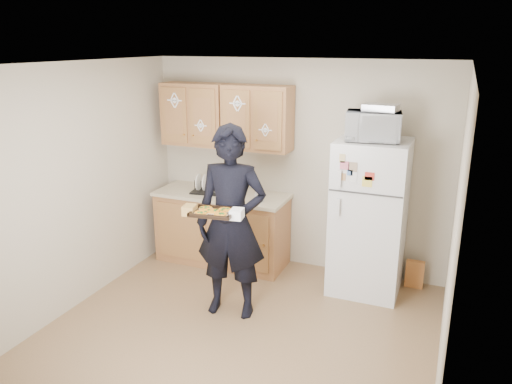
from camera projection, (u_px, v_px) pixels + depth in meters
floor at (235, 336)px, 4.73m from camera, size 3.60×3.60×0.00m
ceiling at (232, 65)px, 4.00m from camera, size 3.60×3.60×0.00m
wall_back at (297, 166)px, 5.96m from camera, size 3.60×0.04×2.50m
wall_front at (98, 310)px, 2.77m from camera, size 3.60×0.04×2.50m
wall_left at (71, 189)px, 5.02m from camera, size 0.04×3.60×2.50m
wall_right at (453, 242)px, 3.71m from camera, size 0.04×3.60×2.50m
refrigerator at (369, 217)px, 5.40m from camera, size 0.75×0.70×1.70m
base_cabinet at (222, 229)px, 6.22m from camera, size 1.60×0.60×0.86m
countertop at (222, 195)px, 6.09m from camera, size 1.64×0.64×0.04m
upper_cab_left at (195, 114)px, 6.08m from camera, size 0.80×0.33×0.75m
upper_cab_right at (258, 118)px, 5.78m from camera, size 0.80×0.33×0.75m
cereal_box at (415, 274)px, 5.63m from camera, size 0.20×0.07×0.32m
person at (231, 223)px, 4.89m from camera, size 0.77×0.56×1.94m
baking_tray at (213, 213)px, 4.59m from camera, size 0.44×0.35×0.04m
pizza_front_left at (201, 213)px, 4.55m from camera, size 0.13×0.13×0.02m
pizza_front_right at (220, 214)px, 4.50m from camera, size 0.13×0.13×0.02m
pizza_back_left at (206, 208)px, 4.67m from camera, size 0.13×0.13×0.02m
pizza_back_right at (225, 210)px, 4.63m from camera, size 0.13×0.13×0.02m
pizza_center at (213, 211)px, 4.59m from camera, size 0.13×0.13×0.02m
microwave at (373, 126)px, 5.07m from camera, size 0.59×0.44×0.30m
foil_pan at (381, 108)px, 5.02m from camera, size 0.36×0.27×0.07m
dish_rack at (207, 186)px, 6.10m from camera, size 0.41×0.33×0.15m
bowl at (214, 190)px, 6.08m from camera, size 0.25×0.25×0.05m
soap_bottle at (259, 194)px, 5.72m from camera, size 0.08×0.09×0.19m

